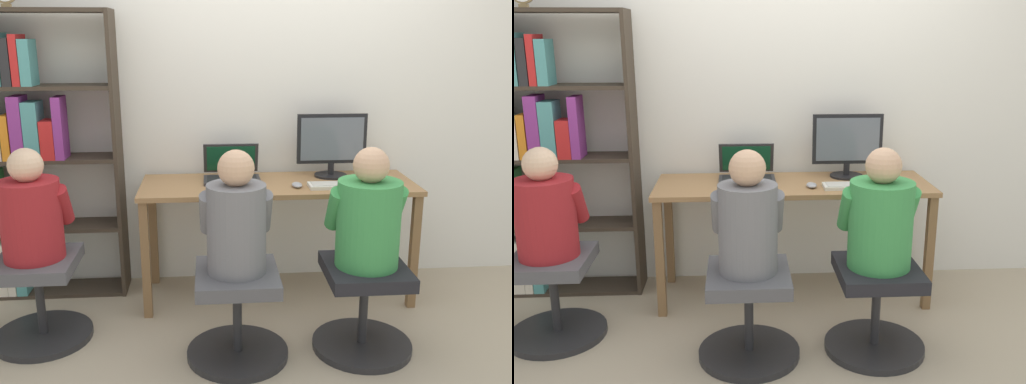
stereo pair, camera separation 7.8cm
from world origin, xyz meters
TOP-DOWN VIEW (x-y plane):
  - ground_plane at (0.00, 0.00)m, footprint 14.00×14.00m
  - wall_back at (0.00, 0.64)m, footprint 10.00×0.05m
  - desk at (0.00, 0.29)m, footprint 1.71×0.58m
  - desktop_monitor at (0.36, 0.42)m, footprint 0.45×0.21m
  - laptop at (-0.29, 0.39)m, footprint 0.35×0.31m
  - keyboard at (0.40, 0.15)m, footprint 0.46×0.14m
  - computer_mouse_by_keyboard at (0.10, 0.17)m, footprint 0.06×0.10m
  - office_chair_left at (0.38, -0.42)m, footprint 0.54×0.54m
  - office_chair_right at (-0.30, -0.44)m, footprint 0.54×0.54m
  - person_at_monitor at (0.38, -0.41)m, footprint 0.40×0.33m
  - person_at_laptop at (-0.30, -0.44)m, footprint 0.37×0.32m
  - bookshelf at (-1.59, 0.43)m, footprint 0.92×0.26m
  - office_chair_side at (-1.38, -0.17)m, footprint 0.54×0.54m
  - person_near_shelf at (-1.38, -0.17)m, footprint 0.39×0.32m

SIDE VIEW (x-z plane):
  - ground_plane at x=0.00m, z-range 0.00..0.00m
  - office_chair_left at x=0.38m, z-range 0.02..0.50m
  - office_chair_right at x=-0.30m, z-range 0.02..0.50m
  - office_chair_side at x=-1.38m, z-range 0.02..0.50m
  - desk at x=0.00m, z-range 0.29..1.05m
  - person_near_shelf at x=-1.38m, z-range 0.44..1.04m
  - person_at_monitor at x=0.38m, z-range 0.44..1.06m
  - person_at_laptop at x=-0.30m, z-range 0.44..1.07m
  - keyboard at x=0.40m, z-range 0.76..0.78m
  - computer_mouse_by_keyboard at x=0.10m, z-range 0.76..0.79m
  - laptop at x=-0.29m, z-range 0.69..0.91m
  - bookshelf at x=-1.59m, z-range 0.02..1.82m
  - desktop_monitor at x=0.36m, z-range 0.76..1.17m
  - wall_back at x=0.00m, z-range 0.00..2.60m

